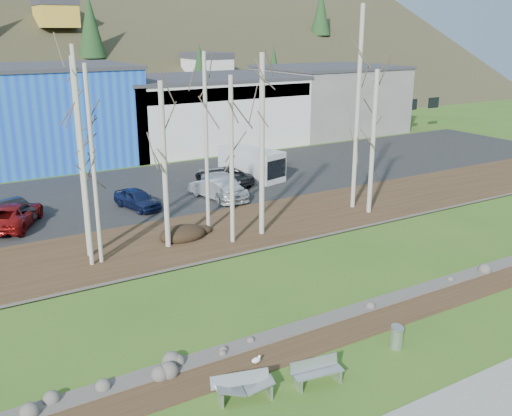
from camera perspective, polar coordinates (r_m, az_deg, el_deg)
ground at (r=21.44m, az=12.40°, el=-14.28°), size 200.00×200.00×0.00m
footpath at (r=19.52m, az=19.77°, el=-18.41°), size 80.00×2.00×0.04m
dirt_strip at (r=22.76m, az=8.73°, el=-12.01°), size 80.00×1.80×0.03m
near_bank_rocks at (r=23.44m, az=7.15°, el=-11.06°), size 80.00×0.80×0.50m
river at (r=26.42m, az=1.64°, el=-7.50°), size 80.00×8.00×0.90m
far_bank_rocks at (r=29.67m, az=-2.65°, el=-4.64°), size 80.00×0.80×0.46m
far_bank at (r=32.31m, az=-5.36°, el=-2.68°), size 80.00×7.00×0.15m
parking_lot at (r=41.60m, az=-11.69°, el=1.61°), size 80.00×14.00×0.14m
building_blue at (r=52.87m, az=-23.42°, el=8.41°), size 20.40×12.24×8.30m
building_white at (r=58.14m, az=-5.36°, el=9.69°), size 18.36×12.24×6.80m
building_grey at (r=66.59m, az=7.33°, el=10.81°), size 14.28×12.24×7.30m
bench_intact at (r=19.48m, az=6.09°, el=-15.98°), size 1.78×0.77×0.86m
bench_damaged at (r=18.72m, az=-1.26°, el=-17.43°), size 1.97×1.06×0.84m
litter_bin at (r=21.88m, az=13.88°, el=-12.50°), size 0.52×0.52×0.80m
seagull at (r=20.46m, az=0.04°, el=-14.96°), size 0.41×0.19×0.30m
dirt_mound at (r=31.65m, az=-7.36°, el=-2.54°), size 2.65×1.87×0.52m
birch_0 at (r=27.92m, az=-15.94°, el=3.92°), size 0.20×0.20×9.56m
birch_1 at (r=28.93m, az=-17.04°, el=4.56°), size 0.29×0.29×9.84m
birch_2 at (r=27.62m, az=-16.95°, el=4.56°), size 0.21×0.21×10.38m
birch_3 at (r=29.42m, az=-9.14°, el=4.07°), size 0.27×0.27×8.61m
birch_4 at (r=31.55m, az=-4.99°, el=6.34°), size 0.22×0.22×9.91m
birch_5 at (r=29.69m, az=-2.45°, el=4.63°), size 0.23×0.23×8.83m
birch_6 at (r=30.87m, az=0.60°, el=6.12°), size 0.29×0.29×9.87m
birch_7 at (r=35.54m, az=11.61°, el=6.36°), size 0.28×0.28×8.77m
birch_8 at (r=36.20m, az=10.12°, el=9.60°), size 0.27×0.27×12.46m
car_1 at (r=37.32m, az=-23.56°, el=-0.11°), size 2.61×4.39×1.37m
car_2 at (r=35.96m, az=-23.15°, el=-0.64°), size 4.46×5.63×1.42m
car_3 at (r=37.25m, az=-11.80°, el=0.90°), size 2.38×4.02×1.28m
car_4 at (r=38.84m, az=-4.10°, el=2.01°), size 2.37×4.53×1.42m
car_5 at (r=42.12m, az=-3.31°, el=3.23°), size 3.17×5.34×1.39m
car_6 at (r=39.11m, az=-3.28°, el=2.21°), size 2.76×5.45×1.52m
van_white at (r=43.82m, az=-0.25°, el=4.41°), size 3.47×5.59×2.28m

